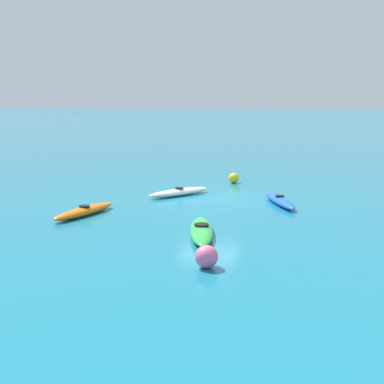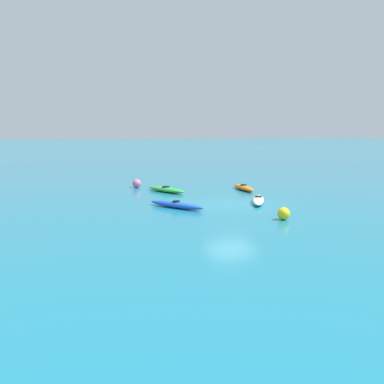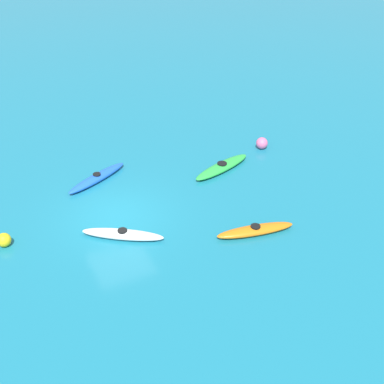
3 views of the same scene
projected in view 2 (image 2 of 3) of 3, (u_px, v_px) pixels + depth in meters
name	position (u px, v px, depth m)	size (l,w,h in m)	color
ground_plane	(231.00, 204.00, 21.68)	(600.00, 600.00, 0.00)	#19728C
kayak_orange	(244.00, 188.00, 27.07)	(3.16, 1.17, 0.37)	orange
kayak_green	(166.00, 189.00, 26.14)	(3.41, 1.73, 0.37)	green
kayak_white	(258.00, 200.00, 22.03)	(2.96, 2.28, 0.37)	white
kayak_blue	(176.00, 205.00, 20.52)	(3.25, 2.00, 0.37)	blue
buoy_yellow	(284.00, 214.00, 17.68)	(0.53, 0.53, 0.53)	yellow
buoy_pink	(137.00, 183.00, 28.24)	(0.58, 0.58, 0.58)	pink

